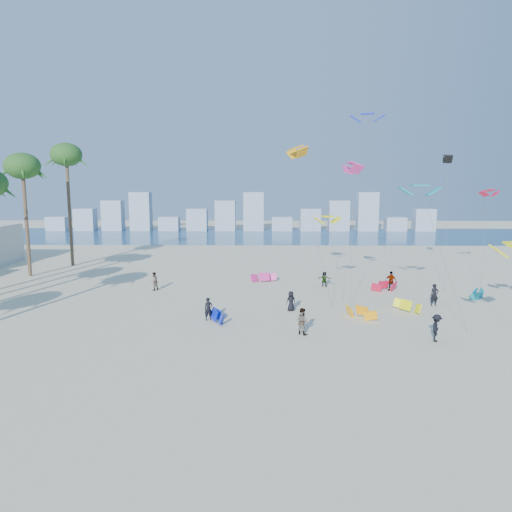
{
  "coord_description": "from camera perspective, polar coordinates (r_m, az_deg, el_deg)",
  "views": [
    {
      "loc": [
        3.62,
        -21.88,
        10.34
      ],
      "look_at": [
        3.0,
        16.0,
        4.5
      ],
      "focal_mm": 33.25,
      "sensor_mm": 36.0,
      "label": 1
    }
  ],
  "objects": [
    {
      "name": "distant_skyline",
      "position": [
        104.25,
        -1.71,
        4.77
      ],
      "size": [
        85.0,
        3.0,
        8.4
      ],
      "color": "#9EADBF",
      "rests_on": "ground"
    },
    {
      "name": "kitesurfer_mid",
      "position": [
        33.08,
        5.55,
        -7.8
      ],
      "size": [
        1.15,
        1.13,
        1.86
      ],
      "primitive_type": "imported",
      "rotation": [
        0.0,
        0.0,
        2.43
      ],
      "color": "gray",
      "rests_on": "ground"
    },
    {
      "name": "kitesurfers_far",
      "position": [
        41.64,
        9.14,
        -4.47
      ],
      "size": [
        26.08,
        17.85,
        1.92
      ],
      "color": "black",
      "rests_on": "ground"
    },
    {
      "name": "ground",
      "position": [
        24.47,
        -7.98,
        -16.32
      ],
      "size": [
        220.0,
        220.0,
        0.0
      ],
      "primitive_type": "plane",
      "color": "beige",
      "rests_on": "ground"
    },
    {
      "name": "flying_kites",
      "position": [
        44.93,
        16.54,
        10.05
      ],
      "size": [
        24.08,
        31.21,
        18.46
      ],
      "color": "#FFFA0D",
      "rests_on": "ground"
    },
    {
      "name": "ocean",
      "position": [
        94.52,
        -1.27,
        2.48
      ],
      "size": [
        220.0,
        220.0,
        0.0
      ],
      "primitive_type": "plane",
      "color": "navy",
      "rests_on": "ground"
    },
    {
      "name": "kitesurfer_near",
      "position": [
        36.37,
        -5.74,
        -6.37
      ],
      "size": [
        0.74,
        0.6,
        1.75
      ],
      "primitive_type": "imported",
      "rotation": [
        0.0,
        0.0,
        0.33
      ],
      "color": "black",
      "rests_on": "ground"
    },
    {
      "name": "grounded_kites",
      "position": [
        42.73,
        10.99,
        -4.81
      ],
      "size": [
        24.88,
        16.89,
        0.92
      ],
      "color": "#0C23D1",
      "rests_on": "ground"
    }
  ]
}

